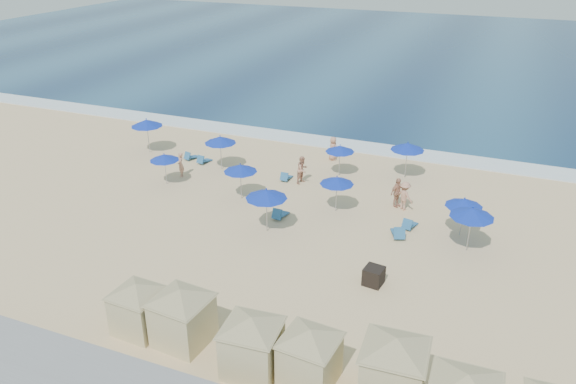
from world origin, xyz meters
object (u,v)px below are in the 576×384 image
object	(u,v)px
cabana_3	(310,349)
beachgoer_1	(303,170)
beachgoer_2	(397,192)
cabana_4	(394,360)
cabana_1	(182,309)
umbrella_6	(337,181)
umbrella_3	(220,140)
umbrella_8	(464,203)
beachgoer_3	(405,196)
trash_bin	(374,276)
umbrella_4	(266,194)
cabana_0	(138,301)
umbrella_1	(164,157)
cabana_2	(252,337)
beachgoer_0	(181,165)
umbrella_5	(340,149)
umbrella_7	(408,146)
umbrella_0	(147,123)
umbrella_9	(472,212)
umbrella_2	(240,168)
beachgoer_4	(333,148)

from	to	relation	value
cabana_3	beachgoer_1	size ratio (longest dim) A/B	2.24
beachgoer_2	cabana_4	bearing A→B (deg)	-140.50
cabana_1	umbrella_6	bearing A→B (deg)	80.85
beachgoer_2	umbrella_3	bearing A→B (deg)	112.42
umbrella_8	beachgoer_3	bearing A→B (deg)	150.50
cabana_1	cabana_3	xyz separation A→B (m)	(5.56, -0.19, -0.09)
trash_bin	umbrella_4	distance (m)	7.65
cabana_0	beachgoer_3	world-z (taller)	cabana_0
trash_bin	umbrella_1	world-z (taller)	umbrella_1
umbrella_1	beachgoer_1	bearing A→B (deg)	23.57
trash_bin	umbrella_3	size ratio (longest dim) A/B	0.35
cabana_2	beachgoer_0	size ratio (longest dim) A/B	2.57
cabana_3	cabana_2	bearing A→B (deg)	-173.26
trash_bin	beachgoer_3	distance (m)	8.45
umbrella_5	umbrella_7	distance (m)	4.52
beachgoer_0	cabana_2	bearing A→B (deg)	6.88
cabana_1	cabana_2	size ratio (longest dim) A/B	1.02
cabana_0	umbrella_0	size ratio (longest dim) A/B	1.50
cabana_0	cabana_4	size ratio (longest dim) A/B	0.86
trash_bin	beachgoer_3	xyz separation A→B (m)	(-0.26, 8.44, 0.46)
umbrella_7	umbrella_9	xyz separation A→B (m)	(4.99, -8.42, 0.02)
trash_bin	cabana_4	distance (m)	7.27
cabana_0	umbrella_1	world-z (taller)	cabana_0
cabana_4	beachgoer_1	size ratio (longest dim) A/B	2.50
beachgoer_2	umbrella_6	bearing A→B (deg)	149.76
umbrella_3	cabana_0	bearing A→B (deg)	-72.80
umbrella_8	beachgoer_0	distance (m)	18.83
cabana_0	cabana_1	distance (m)	2.09
beachgoer_2	cabana_1	bearing A→B (deg)	-171.25
umbrella_2	umbrella_9	size ratio (longest dim) A/B	0.91
umbrella_1	umbrella_8	bearing A→B (deg)	0.71
umbrella_0	umbrella_9	bearing A→B (deg)	-13.73
umbrella_1	beachgoer_0	distance (m)	1.84
cabana_4	umbrella_5	distance (m)	20.27
umbrella_2	umbrella_8	world-z (taller)	umbrella_2
cabana_2	beachgoer_2	size ratio (longest dim) A/B	2.33
cabana_0	umbrella_0	world-z (taller)	umbrella_0
cabana_1	beachgoer_2	world-z (taller)	cabana_1
umbrella_3	umbrella_4	size ratio (longest dim) A/B	0.95
trash_bin	beachgoer_4	world-z (taller)	beachgoer_4
umbrella_1	umbrella_3	distance (m)	4.29
umbrella_3	umbrella_5	size ratio (longest dim) A/B	1.11
umbrella_7	beachgoer_2	size ratio (longest dim) A/B	1.39
umbrella_0	beachgoer_2	world-z (taller)	umbrella_0
umbrella_1	beachgoer_4	size ratio (longest dim) A/B	1.26
cabana_0	umbrella_7	xyz separation A→B (m)	(7.12, 20.33, 0.80)
beachgoer_2	beachgoer_4	xyz separation A→B (m)	(-6.01, 5.89, -0.06)
beachgoer_1	beachgoer_4	bearing A→B (deg)	10.70
cabana_3	umbrella_0	distance (m)	26.51
cabana_1	umbrella_3	bearing A→B (deg)	113.49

